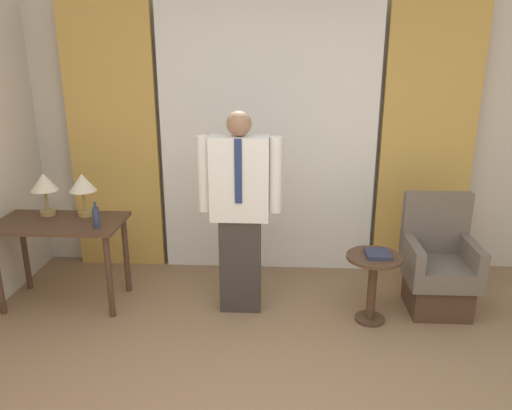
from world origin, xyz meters
TOP-DOWN VIEW (x-y plane):
  - wall_back at (0.00, 2.80)m, footprint 10.00×0.06m
  - curtain_sheer_center at (0.00, 2.67)m, footprint 2.02×0.06m
  - curtain_drape_left at (-1.48, 2.67)m, footprint 0.85×0.06m
  - curtain_drape_right at (1.48, 2.67)m, footprint 0.85×0.06m
  - desk at (-1.71, 1.83)m, footprint 1.05×0.58m
  - table_lamp_left at (-1.87, 1.98)m, footprint 0.23×0.23m
  - table_lamp_right at (-1.54, 1.98)m, footprint 0.23×0.23m
  - bottle_near_edge at (-1.34, 1.70)m, footprint 0.06×0.06m
  - person at (-0.20, 1.80)m, footprint 0.67×0.22m
  - armchair at (1.45, 1.90)m, footprint 0.56×0.56m
  - side_table at (0.87, 1.65)m, footprint 0.44×0.44m
  - book at (0.90, 1.66)m, footprint 0.19×0.20m

SIDE VIEW (x-z plane):
  - armchair at x=1.45m, z-range -0.13..0.84m
  - side_table at x=0.87m, z-range 0.10..0.67m
  - book at x=0.90m, z-range 0.57..0.60m
  - desk at x=-1.71m, z-range 0.25..1.00m
  - bottle_near_edge at x=-1.34m, z-range 0.73..0.94m
  - person at x=-0.20m, z-range 0.07..1.74m
  - table_lamp_left at x=-1.87m, z-range 0.83..1.20m
  - table_lamp_right at x=-1.54m, z-range 0.83..1.20m
  - curtain_sheer_center at x=0.00m, z-range 0.00..2.58m
  - curtain_drape_left at x=-1.48m, z-range 0.00..2.58m
  - curtain_drape_right at x=1.48m, z-range 0.00..2.58m
  - wall_back at x=0.00m, z-range 0.00..2.70m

